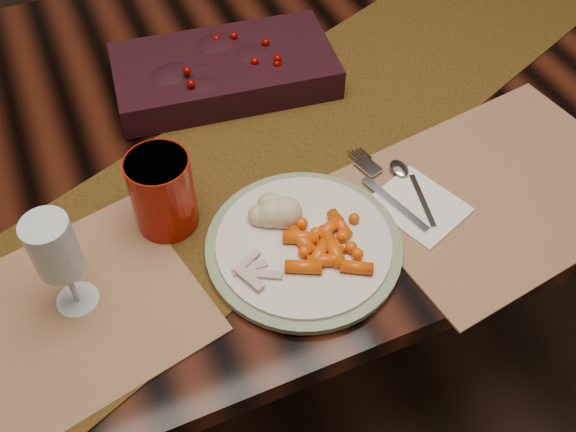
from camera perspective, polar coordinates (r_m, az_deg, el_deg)
name	(u,v)px	position (r m, az deg, el deg)	size (l,w,h in m)	color
floor	(254,327)	(1.73, -3.02, -9.80)	(5.00, 5.00, 0.00)	black
dining_table	(247,242)	(1.42, -3.63, -2.28)	(1.80, 1.00, 0.75)	black
table_runner	(289,145)	(1.08, 0.05, 6.32)	(1.67, 0.34, 0.00)	black
centerpiece	(225,66)	(1.18, -5.67, 13.09)	(0.39, 0.20, 0.08)	black
placemat_main	(500,189)	(1.06, 18.29, 2.33)	(0.45, 0.33, 0.00)	brown
placemat_second	(48,328)	(0.92, -20.59, -9.26)	(0.40, 0.29, 0.00)	#97674A
dinner_plate	(304,245)	(0.93, 1.41, -2.61)	(0.29, 0.29, 0.02)	silver
baby_carrots	(327,252)	(0.90, 3.44, -3.23)	(0.12, 0.10, 0.02)	#E54D08
mashed_potatoes	(269,208)	(0.93, -1.66, 0.70)	(0.08, 0.07, 0.05)	beige
turkey_shreds	(258,267)	(0.89, -2.67, -4.53)	(0.07, 0.06, 0.02)	tan
napkin	(419,206)	(1.00, 11.56, 0.87)	(0.11, 0.13, 0.00)	white
fork	(388,194)	(1.00, 8.86, 1.97)	(0.03, 0.17, 0.00)	silver
spoon	(415,190)	(1.02, 11.21, 2.27)	(0.03, 0.13, 0.00)	silver
red_cup	(163,193)	(0.94, -11.09, 2.06)	(0.09, 0.09, 0.13)	#911105
wine_glass	(62,265)	(0.87, -19.45, -4.17)	(0.06, 0.06, 0.17)	white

